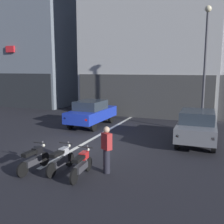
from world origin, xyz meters
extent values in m
plane|color=#232328|center=(0.00, 0.00, 0.00)|extent=(120.00, 120.00, 0.00)
cube|color=silver|center=(0.00, 6.00, 0.00)|extent=(0.20, 18.00, 0.01)
cube|color=gray|center=(-11.80, 13.07, 6.55)|extent=(8.74, 8.34, 13.11)
cube|color=#292C30|center=(-11.80, 8.84, 1.60)|extent=(8.40, 0.10, 3.20)
cube|color=red|center=(-11.85, 8.77, 5.40)|extent=(0.93, 0.16, 0.57)
cube|color=silver|center=(0.72, 13.07, 9.00)|extent=(10.64, 9.60, 18.01)
cube|color=#454543|center=(0.72, 8.21, 1.60)|extent=(10.21, 0.10, 3.20)
cylinder|color=black|center=(-2.18, 5.65, 0.32)|extent=(0.19, 0.64, 0.64)
cylinder|color=black|center=(-0.63, 5.62, 0.32)|extent=(0.19, 0.64, 0.64)
cylinder|color=black|center=(-2.24, 3.05, 0.32)|extent=(0.19, 0.64, 0.64)
cylinder|color=black|center=(-0.69, 3.02, 0.32)|extent=(0.19, 0.64, 0.64)
cube|color=#1E38BF|center=(-1.44, 4.33, 0.75)|extent=(1.84, 4.14, 0.66)
cube|color=#2D3842|center=(-1.44, 4.18, 1.36)|extent=(1.59, 2.00, 0.56)
cube|color=red|center=(-2.18, 2.33, 0.80)|extent=(0.14, 0.06, 0.12)
cube|color=red|center=(-0.77, 2.30, 0.80)|extent=(0.14, 0.06, 0.12)
cylinder|color=black|center=(4.29, 3.96, 0.32)|extent=(0.19, 0.64, 0.64)
cylinder|color=black|center=(5.84, 3.99, 0.32)|extent=(0.19, 0.64, 0.64)
cylinder|color=black|center=(4.35, 1.36, 0.32)|extent=(0.19, 0.64, 0.64)
cylinder|color=black|center=(5.90, 1.40, 0.32)|extent=(0.19, 0.64, 0.64)
cube|color=slate|center=(5.10, 2.68, 0.75)|extent=(1.85, 4.14, 0.66)
cube|color=#2D3842|center=(5.10, 2.53, 1.36)|extent=(1.59, 2.00, 0.56)
cube|color=red|center=(4.44, 0.64, 0.80)|extent=(0.14, 0.06, 0.12)
cube|color=red|center=(5.84, 0.67, 0.80)|extent=(0.14, 0.06, 0.12)
cylinder|color=#47474C|center=(5.19, 5.18, 3.31)|extent=(0.14, 0.14, 6.62)
sphere|color=beige|center=(5.19, 5.18, 6.80)|extent=(0.36, 0.36, 0.36)
cylinder|color=black|center=(0.00, -2.61, 0.26)|extent=(0.09, 0.52, 0.52)
cylinder|color=black|center=(-0.04, -3.76, 0.26)|extent=(0.09, 0.52, 0.52)
cube|color=#38383D|center=(-0.02, -3.24, 0.37)|extent=(0.23, 0.74, 0.22)
cube|color=black|center=(-0.03, -3.39, 0.72)|extent=(0.24, 0.61, 0.12)
cube|color=black|center=(-0.01, -2.98, 0.70)|extent=(0.23, 0.37, 0.24)
cylinder|color=#4C4C51|center=(-0.01, -2.76, 0.63)|extent=(0.08, 0.24, 0.70)
cylinder|color=black|center=(-0.01, -2.84, 0.95)|extent=(0.55, 0.06, 0.04)
sphere|color=silver|center=(0.00, -2.64, 0.80)|extent=(0.12, 0.12, 0.12)
cylinder|color=black|center=(0.91, -2.30, 0.26)|extent=(0.08, 0.52, 0.52)
cylinder|color=black|center=(0.88, -3.45, 0.26)|extent=(0.08, 0.52, 0.52)
cube|color=#38383D|center=(0.89, -2.92, 0.37)|extent=(0.22, 0.74, 0.22)
cube|color=black|center=(0.89, -3.08, 0.72)|extent=(0.23, 0.61, 0.12)
cube|color=#B2B5BA|center=(0.90, -2.67, 0.70)|extent=(0.23, 0.37, 0.24)
cylinder|color=#4C4C51|center=(0.90, -2.45, 0.63)|extent=(0.08, 0.24, 0.70)
cylinder|color=black|center=(0.90, -2.53, 0.95)|extent=(0.55, 0.05, 0.04)
sphere|color=silver|center=(0.91, -2.32, 0.80)|extent=(0.12, 0.12, 0.12)
cylinder|color=black|center=(1.77, -2.46, 0.26)|extent=(0.10, 0.52, 0.52)
cylinder|color=black|center=(1.85, -3.61, 0.26)|extent=(0.10, 0.52, 0.52)
cube|color=#38383D|center=(1.81, -3.09, 0.37)|extent=(0.25, 0.75, 0.22)
cube|color=black|center=(1.82, -3.24, 0.72)|extent=(0.26, 0.61, 0.12)
cube|color=red|center=(1.80, -2.83, 0.70)|extent=(0.24, 0.37, 0.24)
cylinder|color=#4C4C51|center=(1.78, -2.61, 0.63)|extent=(0.09, 0.24, 0.70)
cylinder|color=black|center=(1.79, -2.69, 0.95)|extent=(0.55, 0.07, 0.04)
sphere|color=silver|center=(1.77, -2.49, 0.80)|extent=(0.12, 0.12, 0.12)
cylinder|color=#23232D|center=(2.45, -2.38, 0.43)|extent=(0.24, 0.24, 0.86)
cube|color=#B22D2D|center=(2.45, -2.38, 1.15)|extent=(0.42, 0.37, 0.58)
sphere|color=beige|center=(2.45, -2.38, 1.56)|extent=(0.22, 0.22, 0.22)
camera|label=1|loc=(5.83, -10.33, 3.61)|focal=41.61mm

